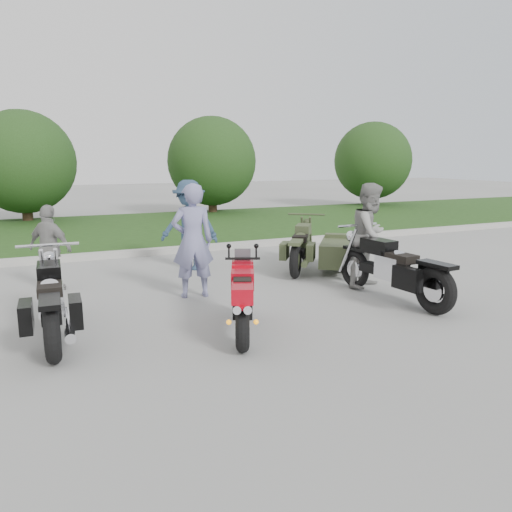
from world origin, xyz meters
name	(u,v)px	position (x,y,z in m)	size (l,w,h in m)	color
ground	(261,328)	(0.00, 0.00, 0.00)	(80.00, 80.00, 0.00)	#9D9D98
curb	(160,251)	(0.00, 6.00, 0.07)	(60.00, 0.30, 0.15)	#AEACA4
grass_strip	(130,230)	(0.00, 10.15, 0.07)	(60.00, 8.00, 0.14)	#315C1F
tree_mid_left	(23,162)	(-3.00, 13.50, 2.19)	(3.60, 3.60, 4.00)	#3F2B1C
tree_mid_right	(212,161)	(4.00, 13.50, 2.19)	(3.60, 3.60, 4.00)	#3F2B1C
tree_far_right	(373,161)	(12.00, 13.50, 2.19)	(3.60, 3.60, 4.00)	#3F2B1C
sportbike_red	(243,298)	(-0.33, -0.13, 0.52)	(0.87, 1.77, 0.89)	black
cruiser_left	(52,305)	(-2.67, 0.67, 0.48)	(0.42, 2.47, 0.95)	black
cruiser_right	(397,272)	(2.62, 0.30, 0.51)	(0.58, 2.57, 0.99)	black
cruiser_sidecar	(321,251)	(2.65, 2.75, 0.43)	(1.94, 2.22, 0.92)	black
person_stripe	(193,241)	(-0.37, 1.96, 0.97)	(0.71, 0.47, 1.95)	#7A7BA6
person_grey	(371,236)	(2.80, 1.29, 0.96)	(0.93, 0.73, 1.92)	gray
person_denim	(189,225)	(0.19, 4.05, 0.95)	(1.23, 0.71, 1.91)	navy
person_back	(50,248)	(-2.58, 3.36, 0.78)	(0.91, 0.38, 1.55)	gray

